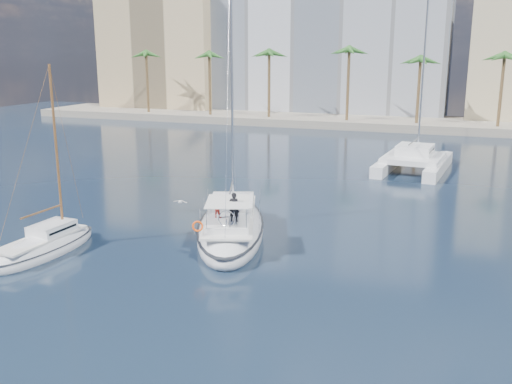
% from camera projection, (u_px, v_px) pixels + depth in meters
% --- Properties ---
extents(ground, '(160.00, 160.00, 0.00)m').
position_uv_depth(ground, '(233.00, 250.00, 33.83)').
color(ground, black).
rests_on(ground, ground).
extents(quay, '(120.00, 14.00, 1.20)m').
position_uv_depth(quay, '(382.00, 122.00, 89.24)').
color(quay, gray).
rests_on(quay, ground).
extents(building_modern, '(42.00, 16.00, 28.00)m').
position_uv_depth(building_modern, '(327.00, 36.00, 100.96)').
color(building_modern, silver).
rests_on(building_modern, ground).
extents(building_tan_left, '(22.00, 14.00, 22.00)m').
position_uv_depth(building_tan_left, '(167.00, 53.00, 108.11)').
color(building_tan_left, tan).
rests_on(building_tan_left, ground).
extents(palm_left, '(3.60, 3.60, 12.30)m').
position_uv_depth(palm_left, '(175.00, 58.00, 94.67)').
color(palm_left, brown).
rests_on(palm_left, ground).
extents(palm_centre, '(3.60, 3.60, 12.30)m').
position_uv_depth(palm_centre, '(382.00, 59.00, 83.26)').
color(palm_centre, brown).
rests_on(palm_centre, ground).
extents(main_sloop, '(8.27, 13.72, 19.41)m').
position_uv_depth(main_sloop, '(231.00, 227.00, 36.31)').
color(main_sloop, silver).
rests_on(main_sloop, ground).
extents(small_sloop, '(2.92, 8.08, 11.43)m').
position_uv_depth(small_sloop, '(45.00, 247.00, 33.17)').
color(small_sloop, silver).
rests_on(small_sloop, ground).
extents(catamaran, '(6.94, 12.33, 17.31)m').
position_uv_depth(catamaran, '(414.00, 159.00, 56.21)').
color(catamaran, silver).
rests_on(catamaran, ground).
extents(seagull, '(1.11, 0.48, 0.21)m').
position_uv_depth(seagull, '(180.00, 202.00, 41.68)').
color(seagull, silver).
rests_on(seagull, ground).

